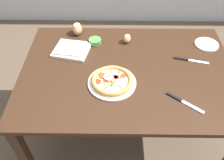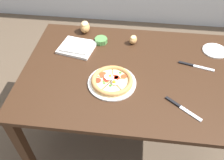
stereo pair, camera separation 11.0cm
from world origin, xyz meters
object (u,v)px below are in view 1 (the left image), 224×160
(pizza, at_px, (112,81))
(bread_piece_mid, at_px, (77,29))
(bread_piece_near, at_px, (127,38))
(knife_main, at_px, (184,102))
(ramekin_bowl, at_px, (95,41))
(dining_table, at_px, (128,79))
(napkin_folded, at_px, (71,49))
(side_saucer, at_px, (207,44))
(knife_spare, at_px, (191,60))

(pizza, height_order, bread_piece_mid, bread_piece_mid)
(bread_piece_near, height_order, knife_main, bread_piece_near)
(ramekin_bowl, bearing_deg, dining_table, -50.33)
(dining_table, bearing_deg, knife_main, -41.38)
(ramekin_bowl, bearing_deg, bread_piece_near, 4.32)
(napkin_folded, relative_size, bread_piece_mid, 2.62)
(ramekin_bowl, xyz_separation_m, knife_main, (0.56, -0.57, -0.02))
(ramekin_bowl, height_order, side_saucer, ramekin_bowl)
(pizza, distance_m, knife_main, 0.46)
(knife_main, distance_m, knife_spare, 0.40)
(pizza, relative_size, bread_piece_near, 3.53)
(dining_table, relative_size, bread_piece_near, 16.63)
(pizza, bearing_deg, ramekin_bowl, 107.66)
(knife_main, bearing_deg, knife_spare, 110.42)
(knife_spare, bearing_deg, ramekin_bowl, 178.48)
(napkin_folded, bearing_deg, knife_main, -33.19)
(napkin_folded, distance_m, side_saucer, 1.01)
(bread_piece_near, distance_m, knife_main, 0.67)
(side_saucer, bearing_deg, pizza, -149.87)
(ramekin_bowl, xyz_separation_m, knife_spare, (0.68, -0.20, -0.02))
(knife_main, bearing_deg, side_saucer, 101.66)
(dining_table, bearing_deg, side_saucer, 25.24)
(ramekin_bowl, relative_size, napkin_folded, 0.35)
(pizza, xyz_separation_m, bread_piece_mid, (-0.28, 0.54, 0.03))
(napkin_folded, xyz_separation_m, side_saucer, (1.01, 0.09, -0.01))
(dining_table, relative_size, napkin_folded, 5.11)
(bread_piece_near, xyz_separation_m, side_saucer, (0.60, -0.03, -0.03))
(ramekin_bowl, bearing_deg, knife_spare, -15.97)
(pizza, height_order, ramekin_bowl, pizza)
(dining_table, relative_size, bread_piece_mid, 13.39)
(napkin_folded, height_order, bread_piece_mid, bread_piece_mid)
(napkin_folded, bearing_deg, bread_piece_near, 15.83)
(pizza, bearing_deg, bread_piece_near, 75.99)
(dining_table, bearing_deg, knife_spare, 12.36)
(side_saucer, bearing_deg, bread_piece_mid, 172.38)
(ramekin_bowl, height_order, knife_main, ramekin_bowl)
(pizza, xyz_separation_m, bread_piece_near, (0.11, 0.44, 0.01))
(dining_table, height_order, bread_piece_near, bread_piece_near)
(knife_spare, bearing_deg, side_saucer, 63.76)
(bread_piece_mid, bearing_deg, ramekin_bowl, -40.12)
(pizza, distance_m, bread_piece_mid, 0.61)
(knife_main, xyz_separation_m, side_saucer, (0.28, 0.57, 0.00))
(bread_piece_mid, relative_size, knife_spare, 0.46)
(knife_main, bearing_deg, bread_piece_mid, 173.62)
(napkin_folded, bearing_deg, side_saucer, 5.04)
(ramekin_bowl, xyz_separation_m, side_saucer, (0.84, -0.01, -0.01))
(ramekin_bowl, bearing_deg, bread_piece_mid, 139.88)
(knife_spare, bearing_deg, pizza, -143.26)
(bread_piece_mid, bearing_deg, dining_table, -46.90)
(pizza, distance_m, side_saucer, 0.82)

